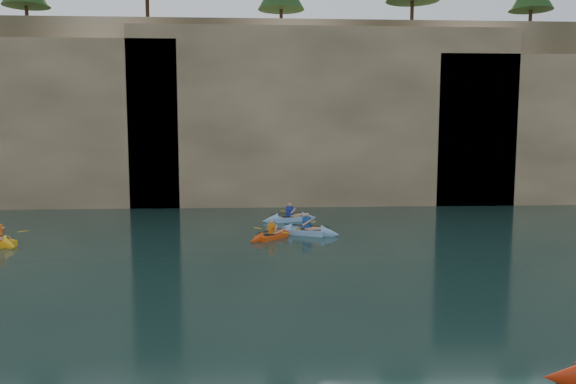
{
  "coord_description": "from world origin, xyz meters",
  "views": [
    {
      "loc": [
        -2.37,
        -12.91,
        4.98
      ],
      "look_at": [
        -1.38,
        3.98,
        3.0
      ],
      "focal_mm": 35.0,
      "sensor_mm": 36.0,
      "label": 1
    }
  ],
  "objects": [
    {
      "name": "sea_cave_east",
      "position": [
        10.0,
        21.95,
        2.25
      ],
      "size": [
        5.0,
        1.0,
        4.5
      ],
      "primitive_type": "cube",
      "color": "black",
      "rests_on": "ground"
    },
    {
      "name": "kayaker_orange",
      "position": [
        -1.66,
        11.73,
        0.13
      ],
      "size": [
        2.37,
        2.42,
        1.04
      ],
      "rotation": [
        0.0,
        0.0,
        0.8
      ],
      "color": "#DF440E",
      "rests_on": "ground"
    },
    {
      "name": "kayaker_ltblue_near",
      "position": [
        -0.0,
        12.6,
        0.16
      ],
      "size": [
        3.22,
        2.27,
        1.26
      ],
      "rotation": [
        0.0,
        0.0,
        -0.45
      ],
      "color": "#7FA9D4",
      "rests_on": "ground"
    },
    {
      "name": "ground",
      "position": [
        0.0,
        0.0,
        0.0
      ],
      "size": [
        160.0,
        160.0,
        0.0
      ],
      "primitive_type": "plane",
      "color": "black",
      "rests_on": "ground"
    },
    {
      "name": "cliff",
      "position": [
        0.0,
        30.0,
        6.0
      ],
      "size": [
        70.0,
        16.0,
        12.0
      ],
      "primitive_type": "cube",
      "color": "tan",
      "rests_on": "ground"
    },
    {
      "name": "kayaker_ltblue_mid",
      "position": [
        -0.55,
        16.39,
        0.15
      ],
      "size": [
        3.18,
        2.23,
        1.19
      ],
      "rotation": [
        0.0,
        0.0,
        0.35
      ],
      "color": "#87B8E2",
      "rests_on": "ground"
    },
    {
      "name": "cliff_slab_center",
      "position": [
        2.0,
        22.6,
        5.7
      ],
      "size": [
        24.0,
        2.4,
        11.4
      ],
      "primitive_type": "cube",
      "color": "tan",
      "rests_on": "ground"
    },
    {
      "name": "sea_cave_center",
      "position": [
        -4.0,
        21.95,
        1.6
      ],
      "size": [
        3.5,
        1.0,
        3.2
      ],
      "primitive_type": "cube",
      "color": "black",
      "rests_on": "ground"
    }
  ]
}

